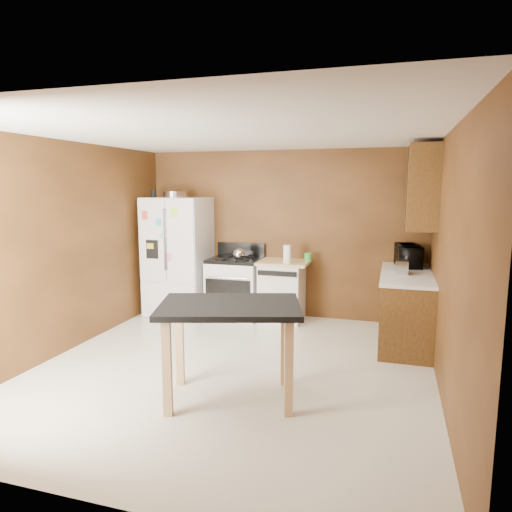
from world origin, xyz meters
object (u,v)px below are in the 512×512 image
at_px(green_canister, 308,257).
at_px(gas_range, 235,287).
at_px(dishwasher, 282,290).
at_px(pen_cup, 154,194).
at_px(island, 230,318).
at_px(roasting_pan, 176,194).
at_px(kettle, 239,254).
at_px(microwave, 408,257).
at_px(paper_towel, 287,254).
at_px(toaster, 402,267).
at_px(refrigerator, 178,256).

relative_size(green_canister, gas_range, 0.11).
height_order(gas_range, dishwasher, gas_range).
height_order(pen_cup, island, pen_cup).
bearing_deg(roasting_pan, island, -54.80).
xyz_separation_m(kettle, dishwasher, (0.61, 0.17, -0.53)).
relative_size(microwave, island, 0.34).
relative_size(paper_towel, microwave, 0.51).
height_order(toaster, gas_range, gas_range).
xyz_separation_m(kettle, gas_range, (-0.11, 0.14, -0.53)).
distance_m(pen_cup, refrigerator, 1.02).
bearing_deg(pen_cup, gas_range, 5.76).
distance_m(roasting_pan, toaster, 3.46).
xyz_separation_m(toaster, island, (-1.52, -2.03, -0.21)).
relative_size(paper_towel, refrigerator, 0.14).
height_order(pen_cup, dishwasher, pen_cup).
relative_size(toaster, island, 0.16).
distance_m(toaster, island, 2.54).
height_order(roasting_pan, green_canister, roasting_pan).
height_order(roasting_pan, refrigerator, roasting_pan).
bearing_deg(gas_range, green_canister, 5.37).
bearing_deg(pen_cup, kettle, -0.71).
relative_size(paper_towel, toaster, 1.09).
height_order(microwave, refrigerator, refrigerator).
relative_size(roasting_pan, kettle, 2.13).
bearing_deg(roasting_pan, toaster, -8.73).
relative_size(green_canister, microwave, 0.25).
bearing_deg(roasting_pan, microwave, 0.59).
bearing_deg(island, dishwasher, 92.99).
height_order(microwave, island, microwave).
bearing_deg(gas_range, pen_cup, -174.24).
bearing_deg(microwave, pen_cup, 78.67).
height_order(pen_cup, green_canister, pen_cup).
height_order(kettle, microwave, microwave).
bearing_deg(green_canister, toaster, -26.86).
xyz_separation_m(pen_cup, dishwasher, (1.98, 0.15, -1.40)).
height_order(toaster, microwave, microwave).
bearing_deg(roasting_pan, pen_cup, -165.45).
xyz_separation_m(roasting_pan, toaster, (3.31, -0.51, -0.86)).
bearing_deg(paper_towel, kettle, -178.46).
relative_size(gas_range, island, 0.76).
xyz_separation_m(paper_towel, dishwasher, (-0.11, 0.15, -0.56)).
distance_m(paper_towel, dishwasher, 0.59).
xyz_separation_m(roasting_pan, island, (1.79, -2.54, -1.07)).
bearing_deg(dishwasher, pen_cup, -175.63).
bearing_deg(paper_towel, green_canister, 41.25).
height_order(refrigerator, gas_range, refrigerator).
bearing_deg(pen_cup, toaster, -6.64).
distance_m(green_canister, gas_range, 1.19).
bearing_deg(dishwasher, microwave, -1.04).
height_order(kettle, paper_towel, paper_towel).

